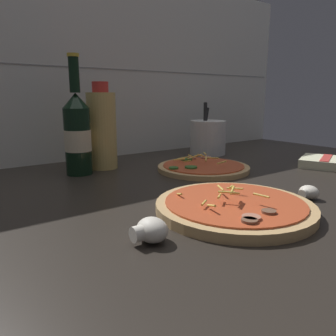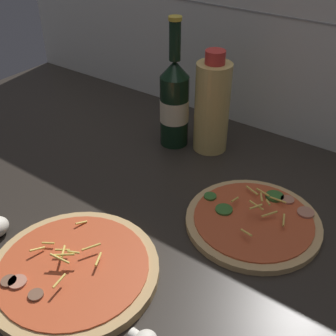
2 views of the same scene
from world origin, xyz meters
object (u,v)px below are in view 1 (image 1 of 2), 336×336
object	(u,v)px
pizza_far	(203,167)
oil_bottle	(102,129)
utensil_crock	(208,137)
pizza_near	(234,206)
dish_towel	(326,162)
mushroom_left	(151,230)
mushroom_right	(308,192)
beer_bottle	(77,133)

from	to	relation	value
pizza_far	oil_bottle	size ratio (longest dim) A/B	1.05
oil_bottle	utensil_crock	world-z (taller)	oil_bottle
pizza_near	dish_towel	size ratio (longest dim) A/B	1.57
oil_bottle	mushroom_left	xyz separation A→B (cm)	(-15.08, -46.72, -8.84)
utensil_crock	dish_towel	bearing A→B (deg)	-69.97
pizza_far	mushroom_right	distance (cm)	30.48
pizza_far	beer_bottle	world-z (taller)	beer_bottle
utensil_crock	beer_bottle	bearing A→B (deg)	-176.59
beer_bottle	mushroom_right	size ratio (longest dim) A/B	7.30
pizza_near	utensil_crock	bearing A→B (deg)	51.77
pizza_near	mushroom_left	distance (cm)	17.93
pizza_near	pizza_far	bearing A→B (deg)	57.37
mushroom_left	utensil_crock	distance (cm)	70.75
beer_bottle	pizza_far	bearing A→B (deg)	-28.28
pizza_near	utensil_crock	world-z (taller)	utensil_crock
pizza_near	oil_bottle	distance (cm)	46.26
pizza_near	mushroom_right	world-z (taller)	pizza_near
pizza_near	oil_bottle	bearing A→B (deg)	93.50
pizza_near	beer_bottle	world-z (taller)	beer_bottle
pizza_far	mushroom_right	bearing A→B (deg)	-91.38
mushroom_right	utensil_crock	bearing A→B (deg)	68.75
oil_bottle	mushroom_right	xyz separation A→B (cm)	(19.36, -48.56, -9.19)
mushroom_right	beer_bottle	bearing A→B (deg)	120.93
mushroom_left	mushroom_right	distance (cm)	34.49
pizza_near	pizza_far	world-z (taller)	pizza_far
oil_bottle	mushroom_left	world-z (taller)	oil_bottle
mushroom_left	dish_towel	xyz separation A→B (cm)	(65.80, 11.93, -0.46)
mushroom_left	dish_towel	distance (cm)	66.88
pizza_far	oil_bottle	distance (cm)	28.75
mushroom_left	mushroom_right	size ratio (longest dim) A/B	1.26
oil_bottle	mushroom_right	bearing A→B (deg)	-68.26
mushroom_right	dish_towel	xyz separation A→B (cm)	(31.36, 13.77, -0.11)
pizza_far	oil_bottle	bearing A→B (deg)	138.01
beer_bottle	oil_bottle	xyz separation A→B (cm)	(7.92, 3.02, 0.08)
beer_bottle	utensil_crock	distance (cm)	46.38
dish_towel	pizza_near	bearing A→B (deg)	-167.79
pizza_far	mushroom_left	size ratio (longest dim) A/B	4.80
dish_towel	oil_bottle	bearing A→B (deg)	145.55
pizza_far	dish_towel	distance (cm)	34.88
mushroom_left	utensil_crock	bearing A→B (deg)	41.11
utensil_crock	dish_towel	distance (cm)	37.02
oil_bottle	dish_towel	bearing A→B (deg)	-34.45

